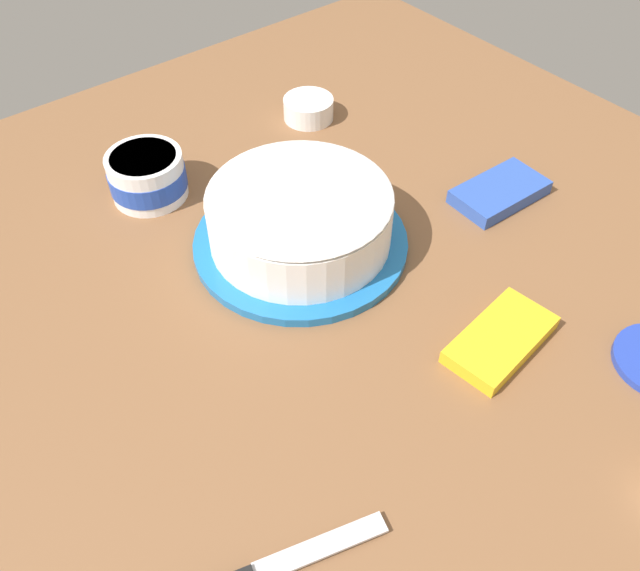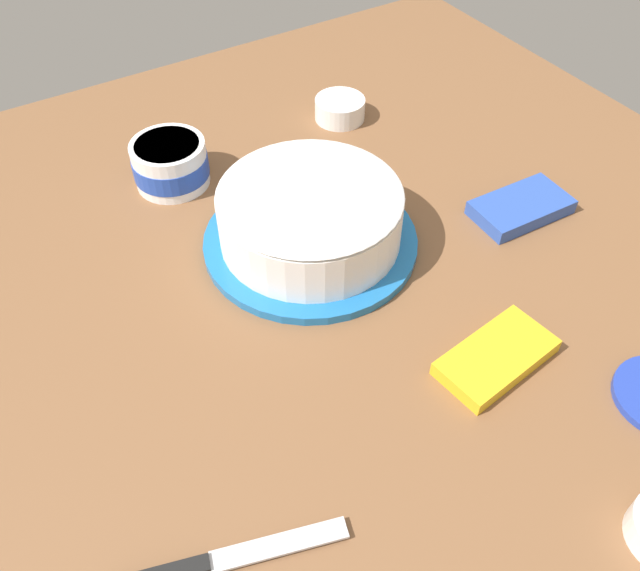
{
  "view_description": "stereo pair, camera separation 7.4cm",
  "coord_description": "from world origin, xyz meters",
  "px_view_note": "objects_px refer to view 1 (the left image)",
  "views": [
    {
      "loc": [
        0.34,
        0.4,
        0.66
      ],
      "look_at": [
        -0.03,
        -0.06,
        0.04
      ],
      "focal_mm": 36.89,
      "sensor_mm": 36.0,
      "label": 1
    },
    {
      "loc": [
        0.28,
        0.45,
        0.66
      ],
      "look_at": [
        -0.03,
        -0.06,
        0.04
      ],
      "focal_mm": 36.89,
      "sensor_mm": 36.0,
      "label": 2
    }
  ],
  "objects_px": {
    "sprinkle_bowl_rainbow": "(308,108)",
    "frosted_cake": "(300,220)",
    "frosting_tub": "(147,175)",
    "candy_box_lower": "(500,192)",
    "candy_box_upper": "(501,339)"
  },
  "relations": [
    {
      "from": "sprinkle_bowl_rainbow",
      "to": "frosted_cake",
      "type": "bearing_deg",
      "value": 50.0
    },
    {
      "from": "frosted_cake",
      "to": "frosting_tub",
      "type": "height_order",
      "value": "frosted_cake"
    },
    {
      "from": "sprinkle_bowl_rainbow",
      "to": "candy_box_lower",
      "type": "relative_size",
      "value": 0.6
    },
    {
      "from": "frosted_cake",
      "to": "candy_box_lower",
      "type": "xyz_separation_m",
      "value": [
        -0.31,
        0.11,
        -0.04
      ]
    },
    {
      "from": "frosted_cake",
      "to": "sprinkle_bowl_rainbow",
      "type": "bearing_deg",
      "value": -130.0
    },
    {
      "from": "frosting_tub",
      "to": "candy_box_lower",
      "type": "relative_size",
      "value": 0.81
    },
    {
      "from": "frosting_tub",
      "to": "candy_box_upper",
      "type": "relative_size",
      "value": 0.79
    },
    {
      "from": "sprinkle_bowl_rainbow",
      "to": "candy_box_upper",
      "type": "relative_size",
      "value": 0.59
    },
    {
      "from": "candy_box_lower",
      "to": "candy_box_upper",
      "type": "relative_size",
      "value": 0.98
    },
    {
      "from": "candy_box_lower",
      "to": "sprinkle_bowl_rainbow",
      "type": "bearing_deg",
      "value": -73.4
    },
    {
      "from": "frosted_cake",
      "to": "sprinkle_bowl_rainbow",
      "type": "xyz_separation_m",
      "value": [
        -0.22,
        -0.26,
        -0.03
      ]
    },
    {
      "from": "frosting_tub",
      "to": "sprinkle_bowl_rainbow",
      "type": "relative_size",
      "value": 1.34
    },
    {
      "from": "candy_box_lower",
      "to": "frosting_tub",
      "type": "bearing_deg",
      "value": -37.31
    },
    {
      "from": "frosted_cake",
      "to": "candy_box_lower",
      "type": "relative_size",
      "value": 2.09
    },
    {
      "from": "frosted_cake",
      "to": "sprinkle_bowl_rainbow",
      "type": "height_order",
      "value": "frosted_cake"
    }
  ]
}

